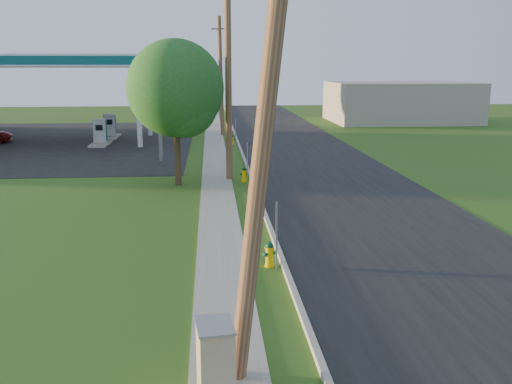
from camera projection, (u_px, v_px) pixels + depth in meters
ground_plane at (289, 347)px, 11.05m from camera, size 140.00×140.00×0.00m
road at (366, 213)px, 21.12m from camera, size 8.00×120.00×0.02m
curb at (265, 214)px, 20.78m from camera, size 0.15×120.00×0.15m
sidewalk at (219, 216)px, 20.65m from camera, size 1.50×120.00×0.03m
forecourt at (18, 142)px, 40.80m from camera, size 26.00×28.00×0.02m
utility_pole_near at (265, 115)px, 8.94m from camera, size 1.40×0.32×9.48m
utility_pole_mid at (228, 80)px, 26.38m from camera, size 1.40×0.32×9.80m
utility_pole_far at (221, 76)px, 43.88m from camera, size 1.40×0.32×9.50m
sign_post_near at (277, 237)px, 14.92m from camera, size 0.05×0.04×2.00m
sign_post_mid at (247, 163)px, 26.37m from camera, size 0.05×0.04×2.00m
sign_post_far at (236, 133)px, 38.21m from camera, size 0.05×0.04×2.00m
gas_canopy at (38, 62)px, 39.63m from camera, size 18.18×9.18×6.40m
fuel_pump_ne at (100, 135)px, 39.23m from camera, size 1.20×3.20×1.90m
fuel_pump_se at (110, 129)px, 43.11m from camera, size 1.20×3.20×1.90m
price_pylon at (158, 69)px, 31.29m from camera, size 0.34×2.04×6.85m
distant_building at (400, 102)px, 55.74m from camera, size 14.00×10.00×4.00m
tree_verge at (178, 92)px, 25.06m from camera, size 4.52×4.52×6.86m
tree_lot at (165, 79)px, 51.62m from camera, size 4.50×4.50×6.83m
hydrant_near at (270, 254)px, 15.41m from camera, size 0.39×0.35×0.76m
hydrant_mid at (244, 175)px, 26.75m from camera, size 0.39×0.35×0.76m
hydrant_far at (232, 140)px, 39.50m from camera, size 0.38×0.34×0.73m
utility_cabinet at (215, 361)px, 9.20m from camera, size 0.71×0.88×1.38m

